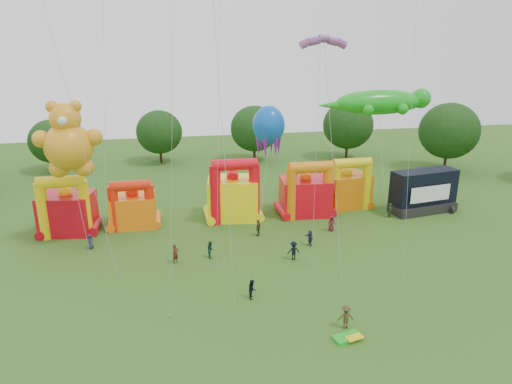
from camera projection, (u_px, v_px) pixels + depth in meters
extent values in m
plane|color=#325919|center=(305.00, 382.00, 27.42)|extent=(160.00, 160.00, 0.00)
cylinder|color=#352314|center=(445.00, 159.00, 73.67)|extent=(0.44, 0.44, 3.72)
ellipsoid|color=#163610|center=(449.00, 131.00, 72.28)|extent=(9.30, 9.30, 8.89)
cylinder|color=#352314|center=(347.00, 149.00, 81.10)|extent=(0.44, 0.44, 3.51)
ellipsoid|color=#163610|center=(348.00, 125.00, 79.78)|extent=(8.77, 8.78, 8.39)
cylinder|color=#352314|center=(254.00, 152.00, 79.63)|extent=(0.44, 0.44, 3.30)
ellipsoid|color=#163610|center=(254.00, 129.00, 78.39)|extent=(8.25, 8.25, 7.88)
cylinder|color=#352314|center=(161.00, 154.00, 78.46)|extent=(0.44, 0.44, 3.09)
ellipsoid|color=#163610|center=(159.00, 132.00, 77.30)|extent=(7.73, 7.72, 7.38)
cylinder|color=#352314|center=(55.00, 163.00, 72.75)|extent=(0.44, 0.44, 2.88)
ellipsoid|color=#163610|center=(52.00, 141.00, 71.68)|extent=(7.20, 7.20, 6.88)
cube|color=red|center=(68.00, 213.00, 49.02)|extent=(5.90, 5.05, 4.26)
cylinder|color=yellow|center=(43.00, 211.00, 46.93)|extent=(1.16, 1.16, 6.09)
cylinder|color=yellow|center=(85.00, 209.00, 47.71)|extent=(1.16, 1.16, 6.09)
cylinder|color=yellow|center=(60.00, 182.00, 46.39)|extent=(4.67, 1.21, 1.21)
sphere|color=yellow|center=(65.00, 192.00, 48.28)|extent=(1.40, 1.40, 1.40)
cube|color=orange|center=(134.00, 210.00, 50.90)|extent=(4.94, 3.99, 3.53)
cylinder|color=red|center=(114.00, 209.00, 49.00)|extent=(1.07, 1.07, 5.05)
cylinder|color=red|center=(150.00, 207.00, 49.72)|extent=(1.07, 1.07, 5.05)
cylinder|color=red|center=(130.00, 186.00, 48.58)|extent=(4.32, 1.12, 1.12)
sphere|color=red|center=(132.00, 193.00, 50.27)|extent=(1.40, 1.40, 1.40)
cube|color=#FFE90D|center=(233.00, 198.00, 53.04)|extent=(6.34, 5.41, 4.76)
cylinder|color=red|center=(215.00, 195.00, 50.77)|extent=(1.25, 1.25, 6.81)
cylinder|color=red|center=(254.00, 193.00, 51.61)|extent=(1.25, 1.25, 6.81)
cylinder|color=red|center=(235.00, 165.00, 50.15)|extent=(5.05, 1.31, 1.31)
sphere|color=red|center=(233.00, 176.00, 52.22)|extent=(1.40, 1.40, 1.40)
cube|color=red|center=(305.00, 196.00, 54.51)|extent=(6.12, 5.12, 4.29)
cylinder|color=orange|center=(291.00, 194.00, 52.28)|extent=(1.25, 1.25, 6.12)
cylinder|color=orange|center=(328.00, 192.00, 53.11)|extent=(1.25, 1.25, 6.12)
cylinder|color=orange|center=(310.00, 167.00, 51.76)|extent=(5.05, 1.31, 1.31)
sphere|color=orange|center=(306.00, 176.00, 53.76)|extent=(1.40, 1.40, 1.40)
cube|color=orange|center=(345.00, 190.00, 57.09)|extent=(5.88, 5.01, 4.14)
cylinder|color=yellow|center=(335.00, 188.00, 55.00)|extent=(1.16, 1.16, 5.91)
cylinder|color=yellow|center=(366.00, 186.00, 55.78)|extent=(1.16, 1.16, 5.91)
cylinder|color=yellow|center=(352.00, 163.00, 54.49)|extent=(4.69, 1.22, 1.22)
sphere|color=yellow|center=(346.00, 172.00, 56.36)|extent=(1.40, 1.40, 1.40)
cube|color=black|center=(422.00, 207.00, 55.47)|extent=(8.41, 4.20, 1.10)
cube|color=black|center=(424.00, 187.00, 54.87)|extent=(8.35, 3.81, 4.02)
cube|color=white|center=(431.00, 194.00, 53.54)|extent=(5.50, 0.92, 1.89)
cylinder|color=black|center=(403.00, 214.00, 53.78)|extent=(0.30, 0.90, 0.90)
cylinder|color=black|center=(452.00, 210.00, 55.00)|extent=(0.30, 0.90, 0.90)
sphere|color=orange|center=(69.00, 147.00, 43.25)|extent=(4.51, 4.51, 4.51)
sphere|color=orange|center=(65.00, 119.00, 42.44)|extent=(2.87, 2.87, 2.87)
sphere|color=orange|center=(52.00, 107.00, 41.90)|extent=(1.13, 1.13, 1.13)
sphere|color=orange|center=(75.00, 106.00, 42.29)|extent=(1.13, 1.13, 1.13)
sphere|color=orange|center=(41.00, 139.00, 42.56)|extent=(1.64, 1.64, 1.64)
sphere|color=orange|center=(94.00, 137.00, 43.45)|extent=(1.64, 1.64, 1.64)
sphere|color=orange|center=(59.00, 168.00, 43.67)|extent=(1.84, 1.84, 1.84)
sphere|color=orange|center=(84.00, 167.00, 44.09)|extent=(1.84, 1.84, 1.84)
sphere|color=white|center=(62.00, 121.00, 41.15)|extent=(0.82, 0.82, 0.82)
ellipsoid|color=#17A318|center=(379.00, 102.00, 56.81)|extent=(11.58, 3.62, 3.08)
sphere|color=#17A318|center=(421.00, 98.00, 57.78)|extent=(2.49, 2.49, 2.49)
cone|color=#17A318|center=(335.00, 105.00, 55.77)|extent=(4.52, 1.81, 1.81)
sphere|color=#17A318|center=(389.00, 105.00, 59.14)|extent=(1.36, 1.36, 1.36)
sphere|color=#17A318|center=(403.00, 109.00, 55.76)|extent=(1.36, 1.36, 1.36)
sphere|color=#17A318|center=(356.00, 106.00, 58.28)|extent=(1.36, 1.36, 1.36)
sphere|color=#17A318|center=(368.00, 110.00, 54.90)|extent=(1.36, 1.36, 1.36)
ellipsoid|color=blue|center=(269.00, 125.00, 55.26)|extent=(3.93, 3.93, 4.72)
cone|color=#591E8C|center=(279.00, 142.00, 56.16)|extent=(0.88, 0.88, 3.14)
cone|color=#591E8C|center=(272.00, 141.00, 57.07)|extent=(0.88, 0.88, 3.14)
cone|color=#591E8C|center=(262.00, 141.00, 56.83)|extent=(0.88, 0.88, 3.14)
cone|color=#591E8C|center=(258.00, 143.00, 55.68)|extent=(0.88, 0.88, 3.14)
cone|color=#591E8C|center=(265.00, 145.00, 54.77)|extent=(0.88, 0.88, 3.14)
cone|color=#591E8C|center=(276.00, 144.00, 55.01)|extent=(0.88, 0.88, 3.14)
cube|color=green|center=(347.00, 337.00, 31.45)|extent=(2.18, 1.43, 0.24)
cube|color=yellow|center=(355.00, 337.00, 31.20)|extent=(1.31, 0.86, 0.10)
imported|color=#272B42|center=(90.00, 242.00, 45.23)|extent=(0.82, 0.62, 1.53)
imported|color=#4D2116|center=(175.00, 254.00, 42.18)|extent=(0.81, 0.80, 1.88)
imported|color=#163924|center=(211.00, 249.00, 43.35)|extent=(0.69, 0.86, 1.67)
imported|color=black|center=(294.00, 251.00, 42.87)|extent=(1.22, 0.75, 1.84)
imported|color=#3C3818|center=(258.00, 228.00, 48.28)|extent=(0.95, 1.15, 1.83)
imported|color=#222539|center=(310.00, 238.00, 45.97)|extent=(0.74, 1.57, 1.62)
imported|color=#541820|center=(332.00, 224.00, 49.58)|extent=(0.88, 0.62, 1.69)
imported|color=#16381A|center=(390.00, 210.00, 53.46)|extent=(0.75, 0.75, 1.75)
imported|color=black|center=(252.00, 289.00, 36.38)|extent=(0.77, 0.90, 1.59)
imported|color=#41361A|center=(346.00, 317.00, 32.47)|extent=(1.21, 0.77, 1.79)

